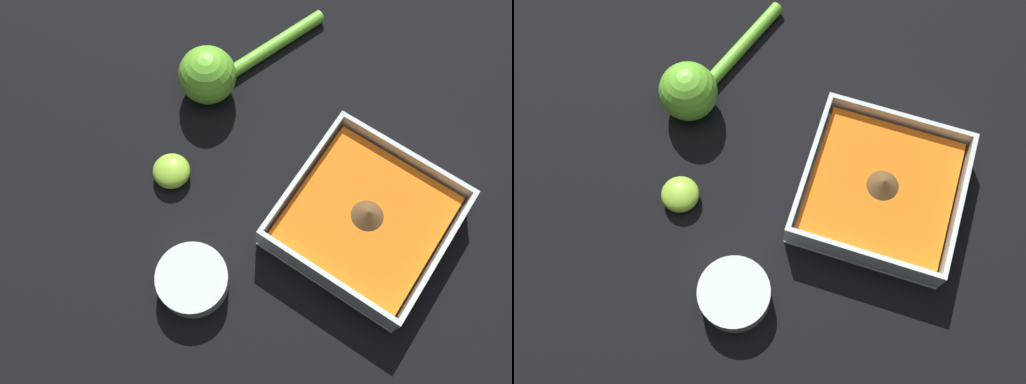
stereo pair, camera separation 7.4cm
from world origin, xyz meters
TOP-DOWN VIEW (x-y plane):
  - ground_plane at (0.00, 0.00)m, footprint 4.00×4.00m
  - square_dish at (0.01, 0.02)m, footprint 0.19×0.19m
  - spice_bowl at (0.19, -0.11)m, footprint 0.09×0.09m
  - lemon_squeezer at (-0.05, -0.25)m, footprint 0.22×0.11m
  - lemon_half at (0.09, -0.22)m, footprint 0.05×0.05m

SIDE VIEW (x-z plane):
  - ground_plane at x=0.00m, z-range 0.00..0.00m
  - lemon_half at x=0.09m, z-range 0.00..0.03m
  - spice_bowl at x=0.19m, z-range 0.00..0.03m
  - square_dish at x=0.01m, z-range -0.01..0.05m
  - lemon_squeezer at x=-0.05m, z-range 0.00..0.07m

